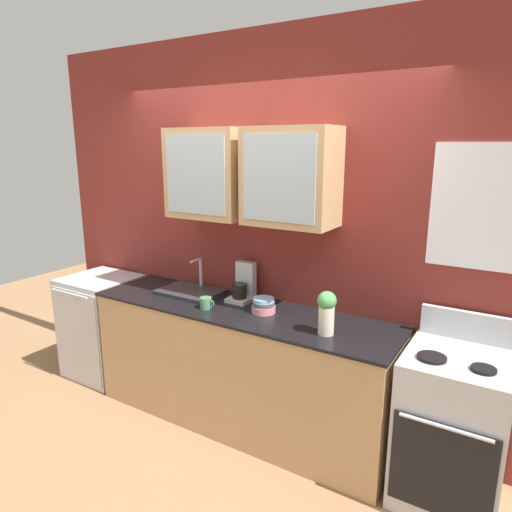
% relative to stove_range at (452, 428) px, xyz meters
% --- Properties ---
extents(ground_plane, '(10.00, 10.00, 0.00)m').
position_rel_stove_range_xyz_m(ground_plane, '(-1.48, 0.00, -0.47)').
color(ground_plane, '#936B47').
extents(back_wall_unit, '(4.12, 0.45, 2.86)m').
position_rel_stove_range_xyz_m(back_wall_unit, '(-1.48, 0.32, 1.04)').
color(back_wall_unit, maroon).
rests_on(back_wall_unit, ground_plane).
extents(counter, '(2.34, 0.62, 0.92)m').
position_rel_stove_range_xyz_m(counter, '(-1.48, 0.00, -0.01)').
color(counter, tan).
rests_on(counter, ground_plane).
extents(stove_range, '(0.58, 0.62, 1.10)m').
position_rel_stove_range_xyz_m(stove_range, '(0.00, 0.00, 0.00)').
color(stove_range, silver).
rests_on(stove_range, ground_plane).
extents(sink_faucet, '(0.49, 0.34, 0.26)m').
position_rel_stove_range_xyz_m(sink_faucet, '(-2.00, 0.08, 0.47)').
color(sink_faucet, '#2D2D30').
rests_on(sink_faucet, counter).
extents(bowl_stack, '(0.17, 0.17, 0.11)m').
position_rel_stove_range_xyz_m(bowl_stack, '(-1.29, 0.02, 0.50)').
color(bowl_stack, '#D87F84').
rests_on(bowl_stack, counter).
extents(vase, '(0.12, 0.12, 0.28)m').
position_rel_stove_range_xyz_m(vase, '(-0.76, -0.10, 0.60)').
color(vase, beige).
rests_on(vase, counter).
extents(cup_near_sink, '(0.12, 0.09, 0.08)m').
position_rel_stove_range_xyz_m(cup_near_sink, '(-1.68, -0.13, 0.49)').
color(cup_near_sink, '#4C7F59').
rests_on(cup_near_sink, counter).
extents(dishwasher, '(0.59, 0.61, 0.92)m').
position_rel_stove_range_xyz_m(dishwasher, '(-2.98, -0.00, -0.01)').
color(dishwasher, silver).
rests_on(dishwasher, ground_plane).
extents(coffee_maker, '(0.17, 0.20, 0.29)m').
position_rel_stove_range_xyz_m(coffee_maker, '(-1.56, 0.17, 0.56)').
color(coffee_maker, '#B7B7BC').
rests_on(coffee_maker, counter).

